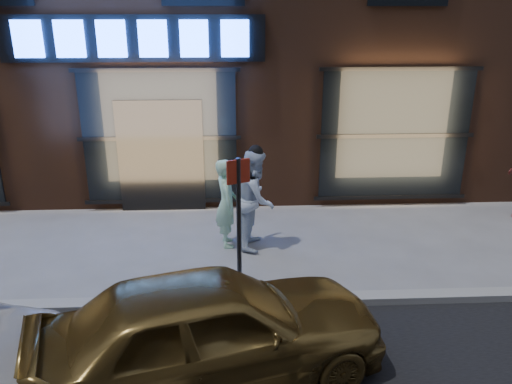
% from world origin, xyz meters
% --- Properties ---
extents(ground, '(90.00, 90.00, 0.00)m').
position_xyz_m(ground, '(0.00, 0.00, 0.00)').
color(ground, slate).
rests_on(ground, ground).
extents(curb, '(60.00, 0.25, 0.12)m').
position_xyz_m(curb, '(0.00, 0.00, 0.06)').
color(curb, gray).
rests_on(curb, ground).
extents(man_bowtie, '(0.48, 0.65, 1.64)m').
position_xyz_m(man_bowtie, '(1.39, 2.08, 0.82)').
color(man_bowtie, '#C2FFDE').
rests_on(man_bowtie, ground).
extents(man_cap, '(0.83, 0.99, 1.83)m').
position_xyz_m(man_cap, '(1.92, 2.03, 0.91)').
color(man_cap, white).
rests_on(man_cap, ground).
extents(gold_sedan, '(4.32, 2.69, 1.37)m').
position_xyz_m(gold_sedan, '(1.24, -1.54, 0.69)').
color(gold_sedan, brown).
rests_on(gold_sedan, ground).
extents(sign_post, '(0.33, 0.17, 2.18)m').
position_xyz_m(sign_post, '(1.59, 0.28, 1.31)').
color(sign_post, '#262628').
rests_on(sign_post, ground).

